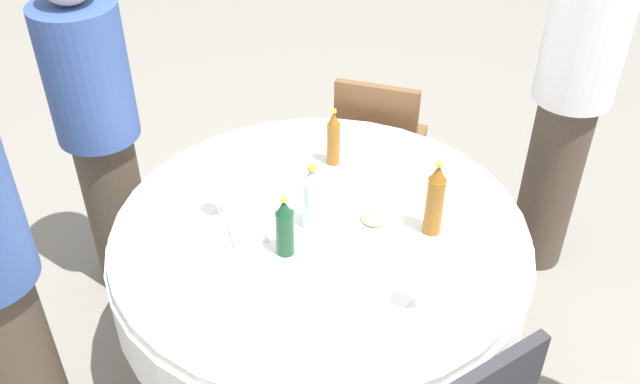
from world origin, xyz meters
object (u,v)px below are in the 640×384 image
Objects in this scene: bottle_clear_south at (312,198)px; person_west at (99,130)px; plate_inner at (373,222)px; bottle_amber_east at (334,139)px; dining_table at (320,255)px; wine_glass_east at (419,282)px; wine_glass_rear at (217,192)px; chair_right at (379,139)px; person_east at (569,107)px; plate_left at (276,194)px; bottle_amber_near at (435,200)px; bottle_dark_green_west at (285,228)px.

person_west is at bearing 21.95° from bottle_clear_south.
plate_inner is (-0.14, -0.18, -0.11)m from bottle_clear_south.
person_west reaches higher than bottle_amber_east.
dining_table is 6.17× the size of bottle_amber_east.
wine_glass_rear is (0.81, 0.23, -0.01)m from wine_glass_east.
dining_table is 1.81× the size of chair_right.
person_west is at bearing -116.88° from person_east.
wine_glass_rear is 0.09× the size of person_west.
chair_right is (0.66, -0.66, -0.23)m from plate_inner.
plate_left is 0.91m from chair_right.
chair_right is (0.82, -0.52, -0.37)m from bottle_amber_near.
bottle_amber_near is 0.80m from wine_glass_rear.
chair_right reaches higher than dining_table.
person_east is 1.89× the size of chair_right.
bottle_amber_east is 0.86m from wine_glass_east.
plate_inner is at bearing -125.15° from dining_table.
bottle_amber_near is 0.57m from bottle_amber_east.
plate_left is (0.26, 0.02, 0.15)m from dining_table.
person_west is at bearing 14.53° from wine_glass_east.
plate_left is at bearing -0.57° from bottle_clear_south.
wine_glass_rear reaches higher than plate_left.
plate_left is at bearing 0.07° from wine_glass_east.
plate_left reaches higher than dining_table.
person_west is at bearing 45.73° from bottle_amber_east.
bottle_clear_south is 1.04× the size of bottle_amber_east.
plate_inner is (0.40, -0.18, -0.10)m from wine_glass_east.
plate_left is (0.37, 0.18, -0.00)m from plate_inner.
person_west is at bearing 22.32° from dining_table.
bottle_dark_green_west is at bearing 19.32° from wine_glass_east.
bottle_amber_near is at bearing -149.30° from plate_left.
dining_table is 0.57m from wine_glass_east.
dining_table is at bearing 54.85° from plate_inner.
bottle_clear_south is at bearing 128.93° from bottle_amber_east.
dining_table is 0.46m from wine_glass_rear.
plate_left is at bearing 25.72° from plate_inner.
chair_right reaches higher than plate_inner.
wine_glass_east is 1.39m from chair_right.
bottle_dark_green_west is 1.46m from person_east.
bottle_dark_green_west reaches higher than chair_right.
dining_table is at bearing -90.00° from person_east.
dining_table is 0.32m from bottle_dark_green_west.
person_west is at bearing 27.31° from plate_inner.
bottle_dark_green_west is 0.34m from wine_glass_rear.
bottle_dark_green_west is 0.55m from bottle_amber_near.
dining_table is at bearing -176.50° from plate_left.
wine_glass_rear is at bearing 44.66° from plate_inner.
plate_left is (0.53, 0.32, -0.14)m from bottle_amber_near.
person_east is at bearing -83.53° from bottle_amber_near.
bottle_amber_east reaches higher than dining_table.
person_east is (-1.15, -1.67, 0.02)m from person_west.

